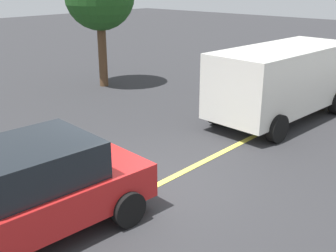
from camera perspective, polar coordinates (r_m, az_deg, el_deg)
ground_plane at (r=8.61m, az=-2.76°, el=-8.75°), size 80.00×80.00×0.00m
lane_marking_centre at (r=10.73m, az=8.61°, el=-3.00°), size 28.00×0.16×0.01m
white_van at (r=12.99m, az=15.50°, el=6.33°), size 5.31×2.52×2.20m
car_red_crossing at (r=7.25m, az=-19.23°, el=-8.52°), size 4.43×2.38×1.59m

